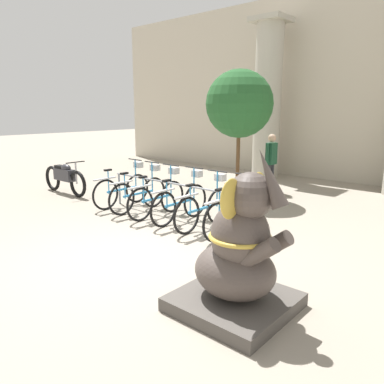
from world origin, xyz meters
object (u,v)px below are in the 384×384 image
at_px(bicycle_2, 158,197).
at_px(elephant_statue, 239,257).
at_px(bicycle_3, 181,202).
at_px(bicycle_0, 123,189).
at_px(bicycle_4, 204,207).
at_px(bicycle_1, 139,193).
at_px(motorcycle, 65,177).
at_px(person_pedestrian, 271,158).
at_px(bicycle_5, 233,213).
at_px(potted_tree, 239,107).

bearing_deg(bicycle_2, elephant_statue, -30.72).
distance_m(bicycle_2, bicycle_3, 0.65).
bearing_deg(bicycle_0, bicycle_4, -1.19).
relative_size(bicycle_0, elephant_statue, 0.87).
distance_m(bicycle_1, bicycle_4, 1.94).
bearing_deg(bicycle_1, bicycle_4, -0.39).
distance_m(bicycle_4, motorcycle, 4.84).
bearing_deg(bicycle_4, motorcycle, -177.98).
relative_size(motorcycle, person_pedestrian, 1.24).
distance_m(bicycle_3, motorcycle, 4.20).
relative_size(bicycle_5, potted_tree, 0.51).
distance_m(bicycle_0, motorcycle, 2.27).
bearing_deg(bicycle_3, potted_tree, 98.56).
relative_size(bicycle_4, potted_tree, 0.51).
distance_m(bicycle_1, bicycle_2, 0.65).
bearing_deg(bicycle_3, bicycle_1, -179.34).
height_order(bicycle_2, potted_tree, potted_tree).
relative_size(bicycle_1, bicycle_5, 1.00).
bearing_deg(motorcycle, potted_tree, 36.55).
xyz_separation_m(motorcycle, person_pedestrian, (4.16, 3.92, 0.51)).
distance_m(bicycle_5, elephant_statue, 2.71).
bearing_deg(potted_tree, motorcycle, -143.45).
height_order(bicycle_5, motorcycle, bicycle_5).
height_order(bicycle_0, potted_tree, potted_tree).
height_order(bicycle_0, motorcycle, bicycle_0).
bearing_deg(potted_tree, person_pedestrian, 71.95).
bearing_deg(bicycle_5, bicycle_1, -179.34).
bearing_deg(elephant_statue, bicycle_3, 143.43).
xyz_separation_m(bicycle_4, bicycle_5, (0.65, 0.04, 0.00)).
relative_size(bicycle_1, bicycle_3, 1.00).
height_order(bicycle_0, bicycle_3, same).
relative_size(elephant_statue, potted_tree, 0.59).
distance_m(bicycle_1, motorcycle, 2.91).
distance_m(person_pedestrian, potted_tree, 1.81).
height_order(bicycle_4, elephant_statue, elephant_statue).
bearing_deg(bicycle_5, bicycle_3, -179.34).
distance_m(bicycle_0, bicycle_4, 2.59).
height_order(bicycle_1, motorcycle, bicycle_1).
distance_m(bicycle_1, bicycle_5, 2.59).
bearing_deg(person_pedestrian, potted_tree, -108.05).
height_order(person_pedestrian, potted_tree, potted_tree).
distance_m(bicycle_0, person_pedestrian, 4.19).
relative_size(bicycle_1, motorcycle, 0.83).
bearing_deg(elephant_statue, potted_tree, 124.65).
height_order(elephant_statue, person_pedestrian, elephant_statue).
relative_size(bicycle_0, motorcycle, 0.83).
bearing_deg(elephant_statue, motorcycle, 164.60).
distance_m(bicycle_5, person_pedestrian, 3.98).
xyz_separation_m(bicycle_5, potted_tree, (-1.69, 2.60, 1.93)).
bearing_deg(elephant_statue, person_pedestrian, 116.56).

